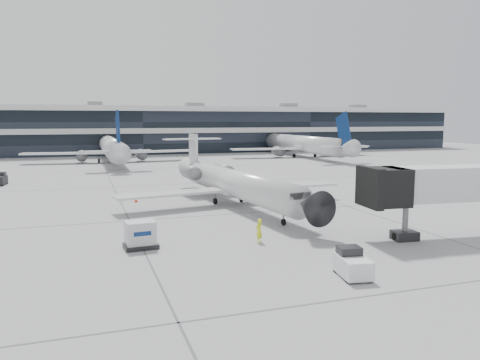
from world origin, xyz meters
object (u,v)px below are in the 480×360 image
object	(u,v)px
ramp_worker	(259,231)
cargo_uld	(141,235)
regional_jet	(233,182)
baggage_tug	(352,264)

from	to	relation	value
ramp_worker	cargo_uld	world-z (taller)	cargo_uld
regional_jet	cargo_uld	world-z (taller)	regional_jet
regional_jet	ramp_worker	bearing A→B (deg)	-106.75
cargo_uld	regional_jet	bearing A→B (deg)	46.67
regional_jet	baggage_tug	bearing A→B (deg)	-97.22
ramp_worker	cargo_uld	xyz separation A→B (m)	(-7.59, 1.08, 0.05)
regional_jet	cargo_uld	bearing A→B (deg)	-135.12
ramp_worker	cargo_uld	size ratio (longest dim) A/B	0.73
baggage_tug	cargo_uld	xyz separation A→B (m)	(-9.73, 8.95, 0.19)
regional_jet	ramp_worker	distance (m)	13.91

